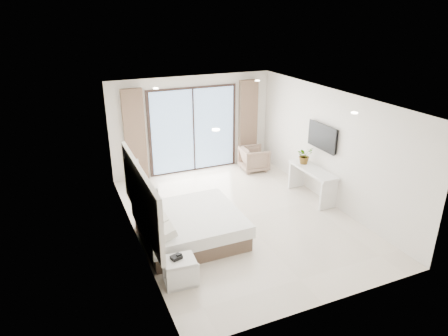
{
  "coord_description": "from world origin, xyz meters",
  "views": [
    {
      "loc": [
        -3.46,
        -7.12,
        4.37
      ],
      "look_at": [
        -0.22,
        0.4,
        1.08
      ],
      "focal_mm": 32.0,
      "sensor_mm": 36.0,
      "label": 1
    }
  ],
  "objects_px": {
    "nightstand": "(180,271)",
    "console_desk": "(312,177)",
    "armchair": "(254,158)",
    "bed": "(190,226)"
  },
  "relations": [
    {
      "from": "armchair",
      "to": "nightstand",
      "type": "bearing_deg",
      "value": 144.57
    },
    {
      "from": "bed",
      "to": "nightstand",
      "type": "relative_size",
      "value": 3.54
    },
    {
      "from": "nightstand",
      "to": "console_desk",
      "type": "relative_size",
      "value": 0.37
    },
    {
      "from": "bed",
      "to": "armchair",
      "type": "bearing_deg",
      "value": 44.01
    },
    {
      "from": "bed",
      "to": "console_desk",
      "type": "xyz_separation_m",
      "value": [
        3.36,
        0.63,
        0.27
      ]
    },
    {
      "from": "bed",
      "to": "console_desk",
      "type": "distance_m",
      "value": 3.43
    },
    {
      "from": "bed",
      "to": "console_desk",
      "type": "relative_size",
      "value": 1.33
    },
    {
      "from": "nightstand",
      "to": "armchair",
      "type": "bearing_deg",
      "value": 53.7
    },
    {
      "from": "nightstand",
      "to": "console_desk",
      "type": "xyz_separation_m",
      "value": [
        3.97,
        1.91,
        0.31
      ]
    },
    {
      "from": "bed",
      "to": "console_desk",
      "type": "bearing_deg",
      "value": 10.6
    }
  ]
}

